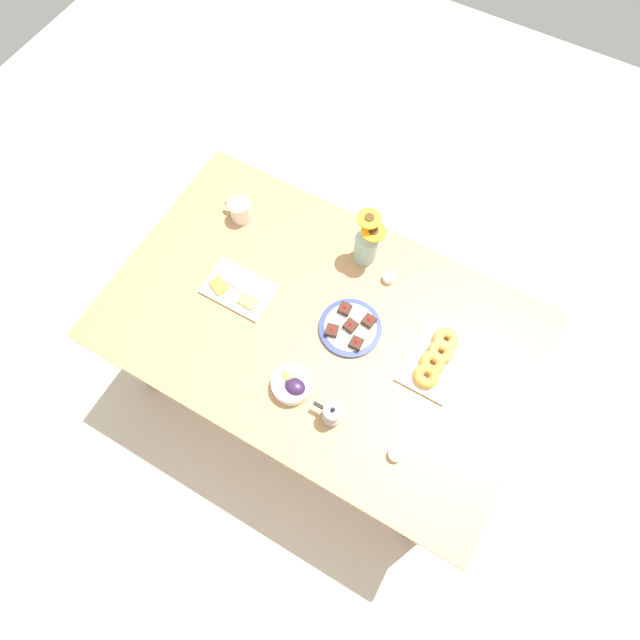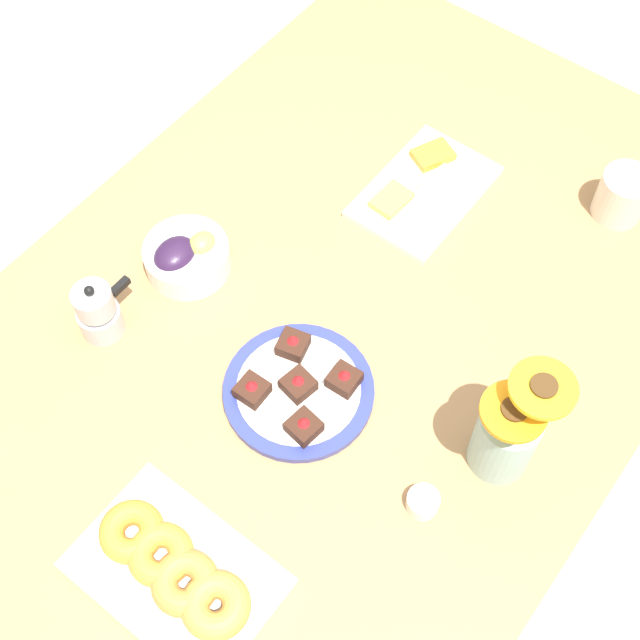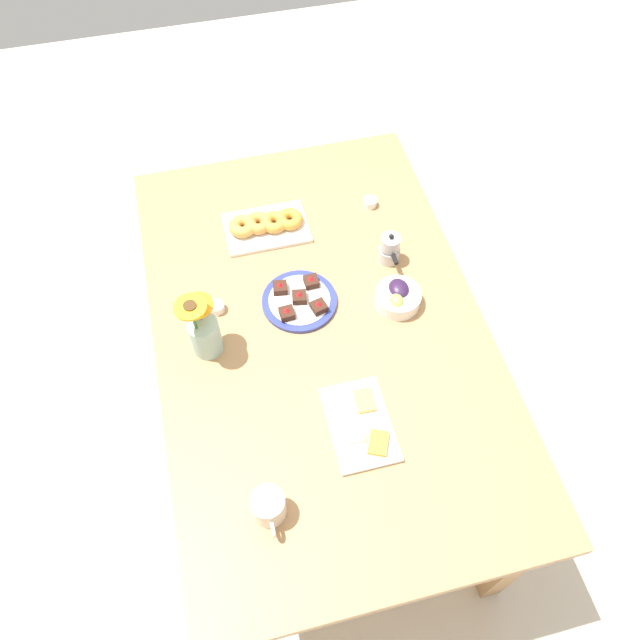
{
  "view_description": "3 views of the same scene",
  "coord_description": "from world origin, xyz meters",
  "px_view_note": "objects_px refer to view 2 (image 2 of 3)",
  "views": [
    {
      "loc": [
        -0.35,
        0.62,
        2.46
      ],
      "look_at": [
        0.0,
        0.0,
        0.78
      ],
      "focal_mm": 28.0,
      "sensor_mm": 36.0,
      "label": 1
    },
    {
      "loc": [
        -0.58,
        -0.45,
        1.98
      ],
      "look_at": [
        0.0,
        0.0,
        0.78
      ],
      "focal_mm": 50.0,
      "sensor_mm": 36.0,
      "label": 2
    },
    {
      "loc": [
        1.01,
        -0.25,
        2.33
      ],
      "look_at": [
        0.0,
        0.0,
        0.78
      ],
      "focal_mm": 35.0,
      "sensor_mm": 36.0,
      "label": 3
    }
  ],
  "objects_px": {
    "dessert_plate": "(299,390)",
    "flower_vase": "(507,435)",
    "dining_table": "(320,358)",
    "cheese_platter": "(424,189)",
    "croissant_platter": "(175,571)",
    "moka_pot": "(98,312)",
    "jam_cup_honey": "(423,502)",
    "coffee_mug": "(623,194)",
    "grape_bowl": "(186,256)"
  },
  "relations": [
    {
      "from": "jam_cup_honey",
      "to": "dessert_plate",
      "type": "distance_m",
      "value": 0.26
    },
    {
      "from": "grape_bowl",
      "to": "croissant_platter",
      "type": "bearing_deg",
      "value": -139.63
    },
    {
      "from": "cheese_platter",
      "to": "croissant_platter",
      "type": "bearing_deg",
      "value": -171.7
    },
    {
      "from": "coffee_mug",
      "to": "jam_cup_honey",
      "type": "relative_size",
      "value": 2.54
    },
    {
      "from": "croissant_platter",
      "to": "grape_bowl",
      "type": "bearing_deg",
      "value": 40.37
    },
    {
      "from": "dessert_plate",
      "to": "flower_vase",
      "type": "bearing_deg",
      "value": -72.38
    },
    {
      "from": "cheese_platter",
      "to": "flower_vase",
      "type": "height_order",
      "value": "flower_vase"
    },
    {
      "from": "dining_table",
      "to": "jam_cup_honey",
      "type": "distance_m",
      "value": 0.34
    },
    {
      "from": "dining_table",
      "to": "flower_vase",
      "type": "relative_size",
      "value": 6.65
    },
    {
      "from": "grape_bowl",
      "to": "jam_cup_honey",
      "type": "relative_size",
      "value": 2.98
    },
    {
      "from": "jam_cup_honey",
      "to": "grape_bowl",
      "type": "bearing_deg",
      "value": 78.98
    },
    {
      "from": "cheese_platter",
      "to": "flower_vase",
      "type": "bearing_deg",
      "value": -133.55
    },
    {
      "from": "dining_table",
      "to": "croissant_platter",
      "type": "xyz_separation_m",
      "value": [
        -0.43,
        -0.08,
        0.11
      ]
    },
    {
      "from": "dining_table",
      "to": "cheese_platter",
      "type": "height_order",
      "value": "cheese_platter"
    },
    {
      "from": "coffee_mug",
      "to": "jam_cup_honey",
      "type": "distance_m",
      "value": 0.66
    },
    {
      "from": "dessert_plate",
      "to": "moka_pot",
      "type": "bearing_deg",
      "value": 107.24
    },
    {
      "from": "coffee_mug",
      "to": "croissant_platter",
      "type": "height_order",
      "value": "coffee_mug"
    },
    {
      "from": "croissant_platter",
      "to": "moka_pot",
      "type": "height_order",
      "value": "moka_pot"
    },
    {
      "from": "dining_table",
      "to": "moka_pot",
      "type": "relative_size",
      "value": 13.45
    },
    {
      "from": "cheese_platter",
      "to": "flower_vase",
      "type": "relative_size",
      "value": 1.08
    },
    {
      "from": "grape_bowl",
      "to": "moka_pot",
      "type": "height_order",
      "value": "moka_pot"
    },
    {
      "from": "dining_table",
      "to": "coffee_mug",
      "type": "bearing_deg",
      "value": -26.8
    },
    {
      "from": "cheese_platter",
      "to": "flower_vase",
      "type": "xyz_separation_m",
      "value": [
        -0.35,
        -0.37,
        0.07
      ]
    },
    {
      "from": "croissant_platter",
      "to": "moka_pot",
      "type": "bearing_deg",
      "value": 58.37
    },
    {
      "from": "croissant_platter",
      "to": "flower_vase",
      "type": "height_order",
      "value": "flower_vase"
    },
    {
      "from": "coffee_mug",
      "to": "flower_vase",
      "type": "bearing_deg",
      "value": -171.27
    },
    {
      "from": "moka_pot",
      "to": "cheese_platter",
      "type": "bearing_deg",
      "value": -24.64
    },
    {
      "from": "dessert_plate",
      "to": "flower_vase",
      "type": "relative_size",
      "value": 0.98
    },
    {
      "from": "croissant_platter",
      "to": "dining_table",
      "type": "bearing_deg",
      "value": 10.79
    },
    {
      "from": "cheese_platter",
      "to": "dining_table",
      "type": "bearing_deg",
      "value": -174.88
    },
    {
      "from": "coffee_mug",
      "to": "dessert_plate",
      "type": "height_order",
      "value": "coffee_mug"
    },
    {
      "from": "coffee_mug",
      "to": "cheese_platter",
      "type": "xyz_separation_m",
      "value": [
        -0.17,
        0.29,
        -0.04
      ]
    },
    {
      "from": "cheese_platter",
      "to": "jam_cup_honey",
      "type": "height_order",
      "value": "cheese_platter"
    },
    {
      "from": "flower_vase",
      "to": "moka_pot",
      "type": "distance_m",
      "value": 0.65
    },
    {
      "from": "croissant_platter",
      "to": "flower_vase",
      "type": "xyz_separation_m",
      "value": [
        0.42,
        -0.26,
        0.06
      ]
    },
    {
      "from": "croissant_platter",
      "to": "jam_cup_honey",
      "type": "relative_size",
      "value": 5.93
    },
    {
      "from": "dining_table",
      "to": "jam_cup_honey",
      "type": "relative_size",
      "value": 33.33
    },
    {
      "from": "grape_bowl",
      "to": "jam_cup_honey",
      "type": "bearing_deg",
      "value": -101.02
    },
    {
      "from": "grape_bowl",
      "to": "dessert_plate",
      "type": "height_order",
      "value": "grape_bowl"
    },
    {
      "from": "grape_bowl",
      "to": "croissant_platter",
      "type": "relative_size",
      "value": 0.5
    },
    {
      "from": "croissant_platter",
      "to": "jam_cup_honey",
      "type": "xyz_separation_m",
      "value": [
        0.29,
        -0.21,
        -0.01
      ]
    },
    {
      "from": "flower_vase",
      "to": "moka_pot",
      "type": "xyz_separation_m",
      "value": [
        -0.2,
        0.62,
        -0.03
      ]
    },
    {
      "from": "jam_cup_honey",
      "to": "moka_pot",
      "type": "bearing_deg",
      "value": 96.57
    },
    {
      "from": "dining_table",
      "to": "dessert_plate",
      "type": "distance_m",
      "value": 0.15
    },
    {
      "from": "dessert_plate",
      "to": "coffee_mug",
      "type": "bearing_deg",
      "value": -19.54
    },
    {
      "from": "grape_bowl",
      "to": "dessert_plate",
      "type": "relative_size",
      "value": 0.61
    },
    {
      "from": "croissant_platter",
      "to": "moka_pot",
      "type": "relative_size",
      "value": 2.39
    },
    {
      "from": "cheese_platter",
      "to": "croissant_platter",
      "type": "relative_size",
      "value": 0.91
    },
    {
      "from": "coffee_mug",
      "to": "cheese_platter",
      "type": "distance_m",
      "value": 0.34
    },
    {
      "from": "croissant_platter",
      "to": "dessert_plate",
      "type": "bearing_deg",
      "value": 7.43
    }
  ]
}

